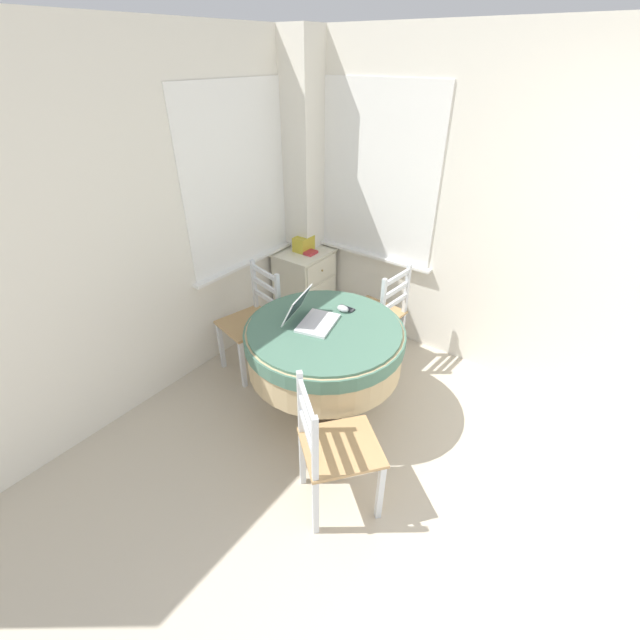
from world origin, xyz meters
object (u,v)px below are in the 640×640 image
object	(u,v)px
computer_mouse	(343,309)
book_on_cabinet	(307,252)
round_dining_table	(324,345)
cell_phone	(346,308)
laptop	(310,317)
dining_chair_near_right_window	(378,315)
dining_chair_camera_near	(333,450)
dining_chair_near_back_window	(253,322)
corner_cabinet	(305,286)
storage_box	(304,243)

from	to	relation	value
computer_mouse	book_on_cabinet	xyz separation A→B (m)	(0.71, 0.89, -0.03)
round_dining_table	computer_mouse	bearing A→B (deg)	3.36
round_dining_table	cell_phone	distance (m)	0.33
laptop	book_on_cabinet	xyz separation A→B (m)	(0.97, 0.79, -0.05)
cell_phone	book_on_cabinet	world-z (taller)	cell_phone
laptop	cell_phone	world-z (taller)	laptop
computer_mouse	dining_chair_near_right_window	distance (m)	0.64
laptop	dining_chair_camera_near	distance (m)	0.95
dining_chair_near_back_window	dining_chair_camera_near	bearing A→B (deg)	-118.41
computer_mouse	corner_cabinet	distance (m)	1.24
computer_mouse	dining_chair_near_back_window	distance (m)	0.86
dining_chair_near_back_window	book_on_cabinet	bearing A→B (deg)	7.34
dining_chair_near_back_window	dining_chair_near_right_window	size ratio (longest dim) A/B	1.00
dining_chair_camera_near	storage_box	bearing A→B (deg)	42.61
dining_chair_near_right_window	corner_cabinet	world-z (taller)	dining_chair_near_right_window
round_dining_table	storage_box	world-z (taller)	storage_box
book_on_cabinet	round_dining_table	bearing A→B (deg)	-136.58
dining_chair_near_back_window	dining_chair_camera_near	world-z (taller)	same
computer_mouse	dining_chair_near_back_window	world-z (taller)	dining_chair_near_back_window
dining_chair_near_back_window	storage_box	distance (m)	0.99
computer_mouse	corner_cabinet	world-z (taller)	computer_mouse
dining_chair_near_back_window	storage_box	bearing A→B (deg)	10.96
dining_chair_near_back_window	cell_phone	bearing A→B (deg)	-75.11
dining_chair_near_back_window	dining_chair_near_right_window	distance (m)	1.06
round_dining_table	computer_mouse	world-z (taller)	computer_mouse
laptop	round_dining_table	bearing A→B (deg)	-83.67
storage_box	laptop	bearing A→B (deg)	-139.47
computer_mouse	dining_chair_near_right_window	world-z (taller)	dining_chair_near_right_window
dining_chair_camera_near	storage_box	xyz separation A→B (m)	(1.62, 1.49, 0.35)
laptop	computer_mouse	world-z (taller)	laptop
computer_mouse	dining_chair_camera_near	bearing A→B (deg)	-148.64
computer_mouse	dining_chair_near_back_window	bearing A→B (deg)	101.87
corner_cabinet	dining_chair_near_right_window	bearing A→B (deg)	-100.12
laptop	cell_phone	size ratio (longest dim) A/B	3.13
laptop	computer_mouse	size ratio (longest dim) A/B	4.23
round_dining_table	book_on_cabinet	bearing A→B (deg)	43.42
round_dining_table	corner_cabinet	xyz separation A→B (m)	(0.96, 0.94, -0.23)
laptop	storage_box	world-z (taller)	laptop
storage_box	round_dining_table	bearing A→B (deg)	-135.61
computer_mouse	dining_chair_camera_near	distance (m)	1.07
dining_chair_near_right_window	book_on_cabinet	distance (m)	0.96
dining_chair_near_right_window	laptop	bearing A→B (deg)	172.92
cell_phone	dining_chair_near_right_window	size ratio (longest dim) A/B	0.14
dining_chair_near_back_window	corner_cabinet	bearing A→B (deg)	9.62
dining_chair_camera_near	corner_cabinet	distance (m)	2.16
cell_phone	dining_chair_near_right_window	world-z (taller)	dining_chair_near_right_window
laptop	storage_box	size ratio (longest dim) A/B	2.04
computer_mouse	book_on_cabinet	world-z (taller)	computer_mouse
laptop	book_on_cabinet	world-z (taller)	laptop
round_dining_table	dining_chair_near_right_window	distance (m)	0.81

